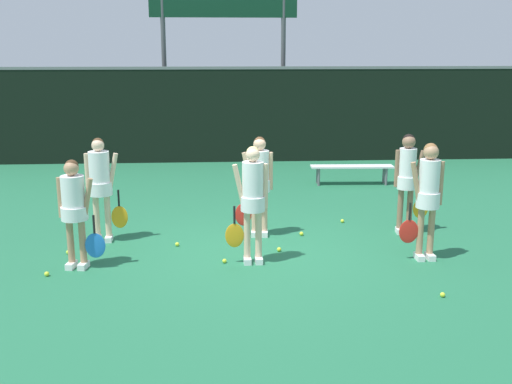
{
  "coord_description": "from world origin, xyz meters",
  "views": [
    {
      "loc": [
        -0.59,
        -9.22,
        3.18
      ],
      "look_at": [
        0.01,
        0.05,
        0.95
      ],
      "focal_mm": 42.0,
      "sensor_mm": 36.0,
      "label": 1
    }
  ],
  "objects_px": {
    "player_1": "(252,195)",
    "tennis_ball_1": "(177,244)",
    "tennis_ball_2": "(443,295)",
    "scoreboard": "(223,6)",
    "player_4": "(259,178)",
    "tennis_ball_4": "(342,221)",
    "bench_courtside": "(352,168)",
    "player_0": "(74,205)",
    "tennis_ball_11": "(279,249)",
    "tennis_ball_5": "(68,252)",
    "tennis_ball_8": "(301,234)",
    "player_5": "(407,175)",
    "player_2": "(428,191)",
    "tennis_ball_6": "(224,261)",
    "tennis_ball_9": "(117,223)",
    "tennis_ball_0": "(96,221)",
    "tennis_ball_3": "(233,236)",
    "player_3": "(100,181)",
    "tennis_ball_7": "(47,274)"
  },
  "relations": [
    {
      "from": "player_1",
      "to": "tennis_ball_1",
      "type": "bearing_deg",
      "value": 143.72
    },
    {
      "from": "tennis_ball_1",
      "to": "tennis_ball_2",
      "type": "relative_size",
      "value": 1.02
    },
    {
      "from": "scoreboard",
      "to": "player_4",
      "type": "xyz_separation_m",
      "value": [
        0.48,
        -8.34,
        -3.38
      ]
    },
    {
      "from": "player_1",
      "to": "tennis_ball_4",
      "type": "bearing_deg",
      "value": 46.97
    },
    {
      "from": "bench_courtside",
      "to": "tennis_ball_4",
      "type": "height_order",
      "value": "bench_courtside"
    },
    {
      "from": "player_4",
      "to": "tennis_ball_2",
      "type": "xyz_separation_m",
      "value": [
        2.22,
        -2.83,
        -0.99
      ]
    },
    {
      "from": "player_0",
      "to": "tennis_ball_11",
      "type": "bearing_deg",
      "value": 18.66
    },
    {
      "from": "tennis_ball_5",
      "to": "tennis_ball_8",
      "type": "height_order",
      "value": "tennis_ball_8"
    },
    {
      "from": "player_0",
      "to": "player_5",
      "type": "relative_size",
      "value": 0.93
    },
    {
      "from": "player_1",
      "to": "tennis_ball_5",
      "type": "relative_size",
      "value": 25.82
    },
    {
      "from": "scoreboard",
      "to": "player_4",
      "type": "distance_m",
      "value": 9.01
    },
    {
      "from": "player_2",
      "to": "tennis_ball_6",
      "type": "height_order",
      "value": "player_2"
    },
    {
      "from": "tennis_ball_9",
      "to": "tennis_ball_11",
      "type": "bearing_deg",
      "value": -30.56
    },
    {
      "from": "tennis_ball_5",
      "to": "tennis_ball_6",
      "type": "bearing_deg",
      "value": -12.69
    },
    {
      "from": "tennis_ball_4",
      "to": "player_5",
      "type": "bearing_deg",
      "value": -35.52
    },
    {
      "from": "tennis_ball_0",
      "to": "tennis_ball_3",
      "type": "bearing_deg",
      "value": -22.81
    },
    {
      "from": "player_4",
      "to": "tennis_ball_9",
      "type": "xyz_separation_m",
      "value": [
        -2.59,
        0.8,
        -0.99
      ]
    },
    {
      "from": "player_1",
      "to": "tennis_ball_1",
      "type": "xyz_separation_m",
      "value": [
        -1.2,
        0.84,
        -1.03
      ]
    },
    {
      "from": "player_0",
      "to": "tennis_ball_4",
      "type": "distance_m",
      "value": 4.97
    },
    {
      "from": "player_4",
      "to": "tennis_ball_3",
      "type": "distance_m",
      "value": 1.1
    },
    {
      "from": "player_3",
      "to": "tennis_ball_6",
      "type": "height_order",
      "value": "player_3"
    },
    {
      "from": "tennis_ball_9",
      "to": "tennis_ball_5",
      "type": "bearing_deg",
      "value": -107.49
    },
    {
      "from": "player_3",
      "to": "tennis_ball_7",
      "type": "bearing_deg",
      "value": -109.92
    },
    {
      "from": "tennis_ball_5",
      "to": "tennis_ball_7",
      "type": "distance_m",
      "value": 0.94
    },
    {
      "from": "player_4",
      "to": "tennis_ball_0",
      "type": "relative_size",
      "value": 25.7
    },
    {
      "from": "player_3",
      "to": "tennis_ball_0",
      "type": "relative_size",
      "value": 26.11
    },
    {
      "from": "tennis_ball_1",
      "to": "tennis_ball_4",
      "type": "height_order",
      "value": "same"
    },
    {
      "from": "bench_courtside",
      "to": "tennis_ball_4",
      "type": "xyz_separation_m",
      "value": [
        -0.89,
        -3.23,
        -0.36
      ]
    },
    {
      "from": "player_5",
      "to": "tennis_ball_8",
      "type": "distance_m",
      "value": 2.1
    },
    {
      "from": "player_1",
      "to": "tennis_ball_3",
      "type": "xyz_separation_m",
      "value": [
        -0.26,
        1.24,
        -1.03
      ]
    },
    {
      "from": "tennis_ball_2",
      "to": "tennis_ball_9",
      "type": "xyz_separation_m",
      "value": [
        -4.82,
        3.63,
        0.0
      ]
    },
    {
      "from": "bench_courtside",
      "to": "player_1",
      "type": "relative_size",
      "value": 1.11
    },
    {
      "from": "player_0",
      "to": "tennis_ball_7",
      "type": "distance_m",
      "value": 1.06
    },
    {
      "from": "scoreboard",
      "to": "tennis_ball_8",
      "type": "relative_size",
      "value": 78.86
    },
    {
      "from": "tennis_ball_6",
      "to": "scoreboard",
      "type": "bearing_deg",
      "value": 89.13
    },
    {
      "from": "tennis_ball_2",
      "to": "tennis_ball_5",
      "type": "relative_size",
      "value": 0.95
    },
    {
      "from": "player_1",
      "to": "tennis_ball_7",
      "type": "distance_m",
      "value": 3.18
    },
    {
      "from": "tennis_ball_11",
      "to": "tennis_ball_4",
      "type": "bearing_deg",
      "value": 49.02
    },
    {
      "from": "player_3",
      "to": "scoreboard",
      "type": "bearing_deg",
      "value": 73.75
    },
    {
      "from": "tennis_ball_3",
      "to": "player_4",
      "type": "bearing_deg",
      "value": 13.45
    },
    {
      "from": "player_1",
      "to": "tennis_ball_4",
      "type": "distance_m",
      "value": 2.9
    },
    {
      "from": "tennis_ball_2",
      "to": "tennis_ball_6",
      "type": "xyz_separation_m",
      "value": [
        -2.85,
        1.47,
        -0.0
      ]
    },
    {
      "from": "scoreboard",
      "to": "tennis_ball_6",
      "type": "relative_size",
      "value": 84.48
    },
    {
      "from": "player_3",
      "to": "tennis_ball_2",
      "type": "distance_m",
      "value": 5.66
    },
    {
      "from": "player_1",
      "to": "tennis_ball_11",
      "type": "bearing_deg",
      "value": 44.33
    },
    {
      "from": "tennis_ball_2",
      "to": "player_3",
      "type": "bearing_deg",
      "value": 151.12
    },
    {
      "from": "player_5",
      "to": "tennis_ball_2",
      "type": "relative_size",
      "value": 26.68
    },
    {
      "from": "player_3",
      "to": "tennis_ball_8",
      "type": "height_order",
      "value": "player_3"
    },
    {
      "from": "player_0",
      "to": "tennis_ball_5",
      "type": "xyz_separation_m",
      "value": [
        -0.3,
        0.61,
        -0.93
      ]
    },
    {
      "from": "player_0",
      "to": "tennis_ball_8",
      "type": "distance_m",
      "value": 3.89
    }
  ]
}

